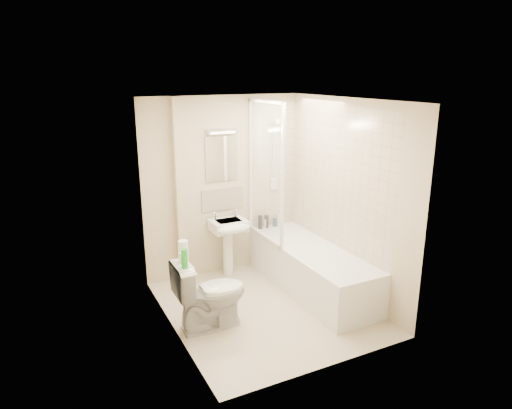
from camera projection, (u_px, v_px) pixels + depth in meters
name	position (u px, v px, depth m)	size (l,w,h in m)	color
floor	(266.00, 308.00, 5.38)	(2.50, 2.50, 0.00)	beige
wall_back	(223.00, 187.00, 6.12)	(2.20, 0.02, 2.40)	beige
wall_left	(170.00, 225.00, 4.57)	(0.02, 2.50, 2.40)	beige
wall_right	(347.00, 199.00, 5.52)	(0.02, 2.50, 2.40)	beige
ceiling	(267.00, 100.00, 4.71)	(2.20, 2.50, 0.02)	white
tile_back	(273.00, 165.00, 6.37)	(0.70, 0.01, 1.75)	beige
tile_right	(337.00, 178.00, 5.62)	(0.01, 2.10, 1.75)	beige
pipe_boxing	(180.00, 193.00, 5.80)	(0.12, 0.12, 2.40)	beige
splashback	(223.00, 199.00, 6.15)	(0.60, 0.01, 0.30)	beige
mirror	(222.00, 159.00, 6.00)	(0.46, 0.01, 0.60)	white
strip_light	(222.00, 131.00, 5.88)	(0.42, 0.07, 0.07)	silver
bathtub	(311.00, 267.00, 5.79)	(0.70, 2.10, 0.55)	white
shower_screen	(265.00, 172.00, 5.83)	(0.04, 0.92, 1.80)	white
shower_fixture	(274.00, 157.00, 6.30)	(0.10, 0.16, 0.99)	white
pedestal_sink	(230.00, 232.00, 6.07)	(0.46, 0.45, 0.90)	white
bottle_black_a	(260.00, 222.00, 6.42)	(0.06, 0.06, 0.19)	black
bottle_white_a	(266.00, 223.00, 6.47)	(0.06, 0.06, 0.13)	white
bottle_black_b	(266.00, 221.00, 6.46)	(0.06, 0.06, 0.19)	black
bottle_blue	(275.00, 222.00, 6.53)	(0.06, 0.06, 0.12)	navy
bottle_cream	(278.00, 220.00, 6.55)	(0.05, 0.05, 0.18)	beige
bottle_white_b	(280.00, 221.00, 6.57)	(0.06, 0.06, 0.13)	white
toilet	(210.00, 293.00, 4.89)	(0.77, 0.44, 0.78)	white
toilet_roll_lower	(183.00, 257.00, 4.70)	(0.10, 0.10, 0.11)	white
toilet_roll_upper	(183.00, 246.00, 4.72)	(0.10, 0.10, 0.11)	white
green_bottle	(185.00, 259.00, 4.55)	(0.06, 0.06, 0.20)	green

